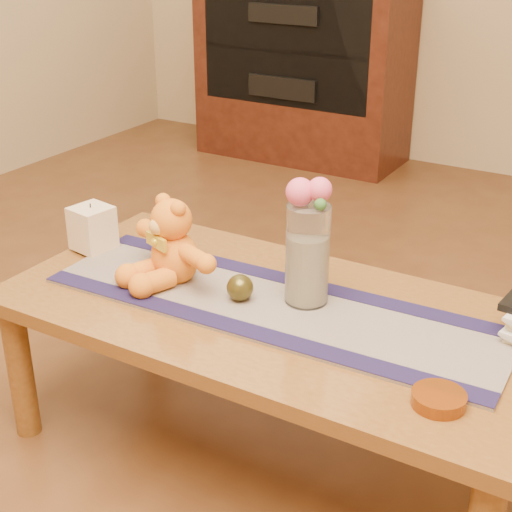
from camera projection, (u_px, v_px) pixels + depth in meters
The scene contains 24 objects.
floor at pixel (271, 448), 2.10m from camera, with size 5.50×5.50×0.00m, color #522F17.
coffee_table_top at pixel (273, 313), 1.92m from camera, with size 1.40×0.70×0.04m, color brown.
table_leg_fl at pixel (20, 371), 2.09m from camera, with size 0.07×0.07×0.41m, color brown.
table_leg_bl at pixel (150, 288), 2.54m from camera, with size 0.07×0.07×0.41m, color brown.
persian_runner at pixel (271, 305), 1.91m from camera, with size 1.20×0.35×0.01m, color #1F1A49.
runner_border_near at pixel (243, 329), 1.80m from camera, with size 1.20×0.06×0.00m, color #19143C.
runner_border_far at pixel (297, 281), 2.03m from camera, with size 1.20×0.06×0.00m, color #19143C.
teddy_bear at pixel (174, 241), 2.00m from camera, with size 0.32×0.27×0.22m, color orange, non-canonical shape.
pillar_candle at pixel (92, 228), 2.20m from camera, with size 0.11×0.11×0.13m, color beige.
candle_wick at pixel (90, 206), 2.17m from camera, with size 0.00×0.00×0.01m, color black.
glass_vase at pixel (307, 255), 1.87m from camera, with size 0.11×0.11×0.26m, color silver.
potpourri_fill at pixel (307, 269), 1.89m from camera, with size 0.09×0.09×0.18m, color beige.
rose_left at pixel (300, 192), 1.80m from camera, with size 0.07×0.07×0.07m, color #EA527B.
rose_right at pixel (320, 189), 1.79m from camera, with size 0.06×0.06×0.06m, color #EA527B.
blue_flower_back at pixel (319, 191), 1.83m from camera, with size 0.04×0.04×0.04m, color #5352B3.
blue_flower_side at pixel (302, 193), 1.84m from camera, with size 0.04×0.04×0.04m, color #5352B3.
leaf_sprig at pixel (320, 204), 1.78m from camera, with size 0.03×0.03×0.03m, color #33662D.
bronze_ball at pixel (240, 288), 1.92m from camera, with size 0.07×0.07×0.07m, color #433C16.
amber_dish at pixel (439, 399), 1.53m from camera, with size 0.11×0.11×0.03m, color #BF5914.
media_cabinet at pixel (304, 64), 4.36m from camera, with size 1.20×0.50×1.10m, color black.
cabinet_cavity at pixel (284, 51), 4.14m from camera, with size 1.02×0.03×0.61m, color black.
cabinet_shelf at pixel (292, 49), 4.20m from camera, with size 1.02×0.20×0.03m, color black.
stereo_upper at pixel (294, 11), 4.13m from camera, with size 0.42×0.28×0.10m, color black.
stereo_lower at pixel (293, 84), 4.30m from camera, with size 0.42×0.28×0.12m, color black.
Camera 1 is at (0.82, -1.47, 1.37)m, focal length 52.77 mm.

